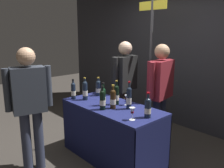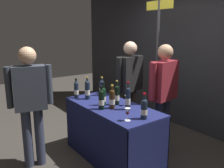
{
  "view_description": "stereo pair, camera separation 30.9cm",
  "coord_description": "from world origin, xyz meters",
  "px_view_note": "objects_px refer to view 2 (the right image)",
  "views": [
    {
      "loc": [
        2.24,
        -2.03,
        1.76
      ],
      "look_at": [
        0.0,
        0.0,
        1.08
      ],
      "focal_mm": 37.49,
      "sensor_mm": 36.0,
      "label": 1
    },
    {
      "loc": [
        2.43,
        -1.79,
        1.76
      ],
      "look_at": [
        0.0,
        0.0,
        1.08
      ],
      "focal_mm": 37.49,
      "sensor_mm": 36.0,
      "label": 2
    }
  ],
  "objects_px": {
    "tasting_table": "(112,123)",
    "wine_glass_mid": "(127,98)",
    "wine_glass_near_vendor": "(128,112)",
    "vendor_presenter": "(130,80)",
    "taster_foreground_right": "(30,98)",
    "booth_signpost": "(157,55)",
    "display_bottle_0": "(87,90)",
    "featured_wine_bottle": "(103,96)"
  },
  "relations": [
    {
      "from": "wine_glass_mid",
      "to": "taster_foreground_right",
      "type": "relative_size",
      "value": 0.09
    },
    {
      "from": "display_bottle_0",
      "to": "vendor_presenter",
      "type": "height_order",
      "value": "vendor_presenter"
    },
    {
      "from": "tasting_table",
      "to": "wine_glass_mid",
      "type": "height_order",
      "value": "wine_glass_mid"
    },
    {
      "from": "wine_glass_mid",
      "to": "vendor_presenter",
      "type": "distance_m",
      "value": 0.76
    },
    {
      "from": "booth_signpost",
      "to": "display_bottle_0",
      "type": "bearing_deg",
      "value": -98.9
    },
    {
      "from": "tasting_table",
      "to": "booth_signpost",
      "type": "height_order",
      "value": "booth_signpost"
    },
    {
      "from": "taster_foreground_right",
      "to": "booth_signpost",
      "type": "relative_size",
      "value": 0.7
    },
    {
      "from": "featured_wine_bottle",
      "to": "taster_foreground_right",
      "type": "bearing_deg",
      "value": -114.29
    },
    {
      "from": "display_bottle_0",
      "to": "wine_glass_mid",
      "type": "height_order",
      "value": "display_bottle_0"
    },
    {
      "from": "display_bottle_0",
      "to": "taster_foreground_right",
      "type": "bearing_deg",
      "value": -90.26
    },
    {
      "from": "display_bottle_0",
      "to": "wine_glass_near_vendor",
      "type": "distance_m",
      "value": 1.01
    },
    {
      "from": "tasting_table",
      "to": "wine_glass_near_vendor",
      "type": "xyz_separation_m",
      "value": [
        0.54,
        -0.18,
        0.36
      ]
    },
    {
      "from": "wine_glass_mid",
      "to": "display_bottle_0",
      "type": "bearing_deg",
      "value": -154.95
    },
    {
      "from": "featured_wine_bottle",
      "to": "booth_signpost",
      "type": "bearing_deg",
      "value": 98.72
    },
    {
      "from": "vendor_presenter",
      "to": "wine_glass_mid",
      "type": "bearing_deg",
      "value": 34.71
    },
    {
      "from": "featured_wine_bottle",
      "to": "vendor_presenter",
      "type": "distance_m",
      "value": 0.84
    },
    {
      "from": "vendor_presenter",
      "to": "wine_glass_near_vendor",
      "type": "bearing_deg",
      "value": 36.17
    },
    {
      "from": "featured_wine_bottle",
      "to": "wine_glass_mid",
      "type": "xyz_separation_m",
      "value": [
        0.2,
        0.25,
        -0.02
      ]
    },
    {
      "from": "featured_wine_bottle",
      "to": "display_bottle_0",
      "type": "relative_size",
      "value": 0.94
    },
    {
      "from": "display_bottle_0",
      "to": "wine_glass_mid",
      "type": "relative_size",
      "value": 2.35
    },
    {
      "from": "wine_glass_mid",
      "to": "vendor_presenter",
      "type": "relative_size",
      "value": 0.09
    },
    {
      "from": "tasting_table",
      "to": "wine_glass_near_vendor",
      "type": "height_order",
      "value": "wine_glass_near_vendor"
    },
    {
      "from": "wine_glass_near_vendor",
      "to": "vendor_presenter",
      "type": "bearing_deg",
      "value": 138.4
    },
    {
      "from": "wine_glass_mid",
      "to": "vendor_presenter",
      "type": "xyz_separation_m",
      "value": [
        -0.55,
        0.51,
        0.08
      ]
    },
    {
      "from": "taster_foreground_right",
      "to": "tasting_table",
      "type": "bearing_deg",
      "value": -12.53
    },
    {
      "from": "vendor_presenter",
      "to": "booth_signpost",
      "type": "xyz_separation_m",
      "value": [
        0.16,
        0.46,
        0.4
      ]
    },
    {
      "from": "wine_glass_near_vendor",
      "to": "taster_foreground_right",
      "type": "relative_size",
      "value": 0.09
    },
    {
      "from": "tasting_table",
      "to": "taster_foreground_right",
      "type": "relative_size",
      "value": 0.92
    },
    {
      "from": "wine_glass_near_vendor",
      "to": "taster_foreground_right",
      "type": "xyz_separation_m",
      "value": [
        -1.01,
        -0.75,
        0.06
      ]
    },
    {
      "from": "featured_wine_bottle",
      "to": "tasting_table",
      "type": "bearing_deg",
      "value": 42.98
    },
    {
      "from": "display_bottle_0",
      "to": "booth_signpost",
      "type": "distance_m",
      "value": 1.34
    },
    {
      "from": "featured_wine_bottle",
      "to": "taster_foreground_right",
      "type": "xyz_separation_m",
      "value": [
        -0.39,
        -0.85,
        0.03
      ]
    },
    {
      "from": "featured_wine_bottle",
      "to": "display_bottle_0",
      "type": "distance_m",
      "value": 0.38
    },
    {
      "from": "tasting_table",
      "to": "booth_signpost",
      "type": "bearing_deg",
      "value": 103.5
    },
    {
      "from": "wine_glass_near_vendor",
      "to": "vendor_presenter",
      "type": "relative_size",
      "value": 0.09
    },
    {
      "from": "wine_glass_near_vendor",
      "to": "booth_signpost",
      "type": "height_order",
      "value": "booth_signpost"
    },
    {
      "from": "tasting_table",
      "to": "display_bottle_0",
      "type": "bearing_deg",
      "value": -167.3
    },
    {
      "from": "tasting_table",
      "to": "taster_foreground_right",
      "type": "distance_m",
      "value": 1.13
    },
    {
      "from": "display_bottle_0",
      "to": "wine_glass_mid",
      "type": "xyz_separation_m",
      "value": [
        0.59,
        0.27,
        -0.04
      ]
    },
    {
      "from": "featured_wine_bottle",
      "to": "display_bottle_0",
      "type": "height_order",
      "value": "display_bottle_0"
    },
    {
      "from": "tasting_table",
      "to": "display_bottle_0",
      "type": "height_order",
      "value": "display_bottle_0"
    },
    {
      "from": "featured_wine_bottle",
      "to": "taster_foreground_right",
      "type": "relative_size",
      "value": 0.2
    }
  ]
}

